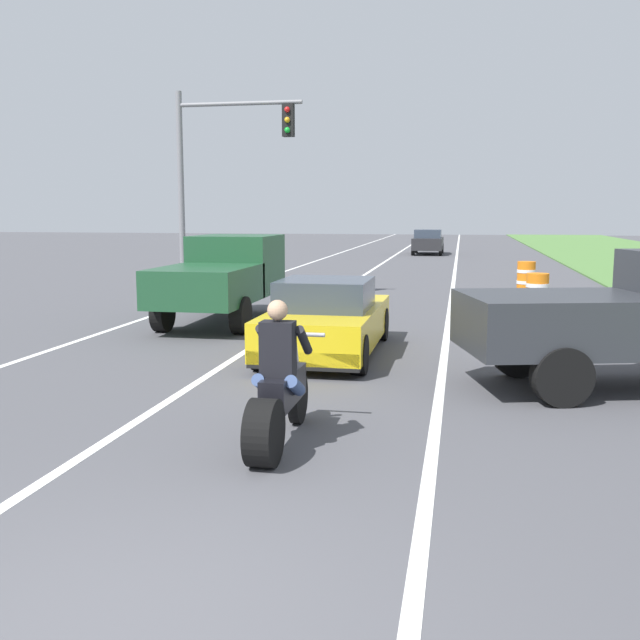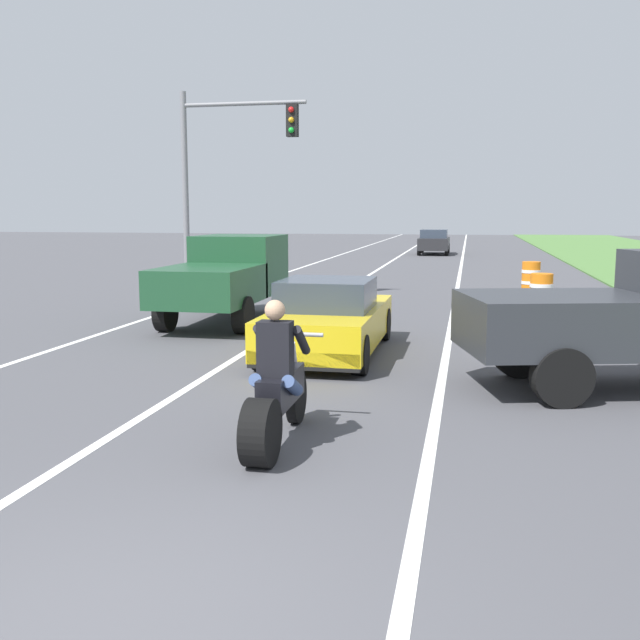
{
  "view_description": "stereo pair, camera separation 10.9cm",
  "coord_description": "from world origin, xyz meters",
  "px_view_note": "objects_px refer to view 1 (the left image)",
  "views": [
    {
      "loc": [
        2.04,
        -3.77,
        2.54
      ],
      "look_at": [
        0.07,
        6.38,
        1.0
      ],
      "focal_mm": 40.78,
      "sensor_mm": 36.0,
      "label": 1
    },
    {
      "loc": [
        2.15,
        -3.75,
        2.54
      ],
      "look_at": [
        0.07,
        6.38,
        1.0
      ],
      "focal_mm": 40.78,
      "sensor_mm": 36.0,
      "label": 2
    }
  ],
  "objects_px": {
    "construction_barrel_mid": "(537,293)",
    "distant_car_far_ahead": "(428,241)",
    "pickup_truck_left_lane_dark_green": "(225,274)",
    "construction_barrel_far": "(526,277)",
    "traffic_light_mast_near": "(216,163)",
    "construction_barrel_nearest": "(544,318)",
    "sports_car_yellow": "(327,320)",
    "motorcycle_with_rider": "(278,394)"
  },
  "relations": [
    {
      "from": "traffic_light_mast_near",
      "to": "construction_barrel_far",
      "type": "relative_size",
      "value": 6.0
    },
    {
      "from": "construction_barrel_nearest",
      "to": "construction_barrel_mid",
      "type": "bearing_deg",
      "value": 86.15
    },
    {
      "from": "motorcycle_with_rider",
      "to": "construction_barrel_nearest",
      "type": "height_order",
      "value": "motorcycle_with_rider"
    },
    {
      "from": "construction_barrel_far",
      "to": "distant_car_far_ahead",
      "type": "distance_m",
      "value": 21.25
    },
    {
      "from": "construction_barrel_mid",
      "to": "distant_car_far_ahead",
      "type": "distance_m",
      "value": 25.7
    },
    {
      "from": "traffic_light_mast_near",
      "to": "construction_barrel_nearest",
      "type": "distance_m",
      "value": 11.13
    },
    {
      "from": "motorcycle_with_rider",
      "to": "construction_barrel_mid",
      "type": "distance_m",
      "value": 12.29
    },
    {
      "from": "construction_barrel_mid",
      "to": "distant_car_far_ahead",
      "type": "height_order",
      "value": "distant_car_far_ahead"
    },
    {
      "from": "traffic_light_mast_near",
      "to": "construction_barrel_far",
      "type": "bearing_deg",
      "value": 18.66
    },
    {
      "from": "construction_barrel_nearest",
      "to": "distant_car_far_ahead",
      "type": "xyz_separation_m",
      "value": [
        -3.6,
        30.01,
        0.27
      ]
    },
    {
      "from": "sports_car_yellow",
      "to": "construction_barrel_mid",
      "type": "bearing_deg",
      "value": 56.51
    },
    {
      "from": "pickup_truck_left_lane_dark_green",
      "to": "construction_barrel_nearest",
      "type": "height_order",
      "value": "pickup_truck_left_lane_dark_green"
    },
    {
      "from": "traffic_light_mast_near",
      "to": "construction_barrel_far",
      "type": "distance_m",
      "value": 10.19
    },
    {
      "from": "pickup_truck_left_lane_dark_green",
      "to": "distant_car_far_ahead",
      "type": "relative_size",
      "value": 1.2
    },
    {
      "from": "pickup_truck_left_lane_dark_green",
      "to": "construction_barrel_nearest",
      "type": "relative_size",
      "value": 4.8
    },
    {
      "from": "motorcycle_with_rider",
      "to": "sports_car_yellow",
      "type": "relative_size",
      "value": 0.51
    },
    {
      "from": "construction_barrel_far",
      "to": "construction_barrel_mid",
      "type": "bearing_deg",
      "value": -91.29
    },
    {
      "from": "construction_barrel_mid",
      "to": "pickup_truck_left_lane_dark_green",
      "type": "bearing_deg",
      "value": -157.45
    },
    {
      "from": "sports_car_yellow",
      "to": "construction_barrel_mid",
      "type": "distance_m",
      "value": 7.72
    },
    {
      "from": "sports_car_yellow",
      "to": "distant_car_far_ahead",
      "type": "distance_m",
      "value": 31.84
    },
    {
      "from": "pickup_truck_left_lane_dark_green",
      "to": "distant_car_far_ahead",
      "type": "distance_m",
      "value": 28.63
    },
    {
      "from": "pickup_truck_left_lane_dark_green",
      "to": "distant_car_far_ahead",
      "type": "height_order",
      "value": "pickup_truck_left_lane_dark_green"
    },
    {
      "from": "motorcycle_with_rider",
      "to": "sports_car_yellow",
      "type": "xyz_separation_m",
      "value": [
        -0.44,
        5.25,
        0.04
      ]
    },
    {
      "from": "pickup_truck_left_lane_dark_green",
      "to": "motorcycle_with_rider",
      "type": "bearing_deg",
      "value": -68.16
    },
    {
      "from": "construction_barrel_far",
      "to": "distant_car_far_ahead",
      "type": "bearing_deg",
      "value": 100.89
    },
    {
      "from": "construction_barrel_nearest",
      "to": "pickup_truck_left_lane_dark_green",
      "type": "bearing_deg",
      "value": 167.25
    },
    {
      "from": "construction_barrel_far",
      "to": "distant_car_far_ahead",
      "type": "xyz_separation_m",
      "value": [
        -4.01,
        20.87,
        0.27
      ]
    },
    {
      "from": "construction_barrel_far",
      "to": "sports_car_yellow",
      "type": "bearing_deg",
      "value": -111.68
    },
    {
      "from": "pickup_truck_left_lane_dark_green",
      "to": "construction_barrel_nearest",
      "type": "distance_m",
      "value": 7.18
    },
    {
      "from": "sports_car_yellow",
      "to": "traffic_light_mast_near",
      "type": "distance_m",
      "value": 9.78
    },
    {
      "from": "sports_car_yellow",
      "to": "construction_barrel_nearest",
      "type": "xyz_separation_m",
      "value": [
        3.95,
        1.83,
        -0.13
      ]
    },
    {
      "from": "pickup_truck_left_lane_dark_green",
      "to": "distant_car_far_ahead",
      "type": "bearing_deg",
      "value": 83.22
    },
    {
      "from": "sports_car_yellow",
      "to": "construction_barrel_far",
      "type": "bearing_deg",
      "value": 68.32
    },
    {
      "from": "motorcycle_with_rider",
      "to": "pickup_truck_left_lane_dark_green",
      "type": "xyz_separation_m",
      "value": [
        -3.47,
        8.66,
        0.51
      ]
    },
    {
      "from": "traffic_light_mast_near",
      "to": "construction_barrel_nearest",
      "type": "relative_size",
      "value": 6.0
    },
    {
      "from": "pickup_truck_left_lane_dark_green",
      "to": "construction_barrel_mid",
      "type": "bearing_deg",
      "value": 22.55
    },
    {
      "from": "traffic_light_mast_near",
      "to": "construction_barrel_mid",
      "type": "relative_size",
      "value": 6.0
    },
    {
      "from": "motorcycle_with_rider",
      "to": "construction_barrel_far",
      "type": "xyz_separation_m",
      "value": [
        3.93,
        16.22,
        -0.09
      ]
    },
    {
      "from": "construction_barrel_mid",
      "to": "construction_barrel_far",
      "type": "bearing_deg",
      "value": 88.71
    },
    {
      "from": "traffic_light_mast_near",
      "to": "construction_barrel_mid",
      "type": "xyz_separation_m",
      "value": [
        8.99,
        -1.46,
        -3.43
      ]
    },
    {
      "from": "sports_car_yellow",
      "to": "construction_barrel_mid",
      "type": "height_order",
      "value": "sports_car_yellow"
    },
    {
      "from": "sports_car_yellow",
      "to": "construction_barrel_nearest",
      "type": "relative_size",
      "value": 4.3
    }
  ]
}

